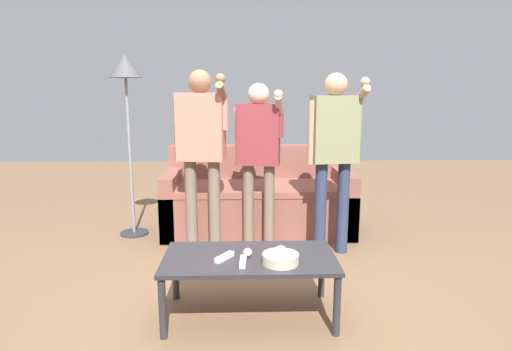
# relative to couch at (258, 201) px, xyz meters

# --- Properties ---
(ground_plane) EXTENTS (12.00, 12.00, 0.00)m
(ground_plane) POSITION_rel_couch_xyz_m (-0.11, -1.51, -0.30)
(ground_plane) COLOR brown
(couch) EXTENTS (1.88, 0.84, 0.85)m
(couch) POSITION_rel_couch_xyz_m (0.00, 0.00, 0.00)
(couch) COLOR brown
(couch) RESTS_ON ground
(coffee_table) EXTENTS (1.07, 0.56, 0.40)m
(coffee_table) POSITION_rel_couch_xyz_m (-0.12, -1.76, 0.05)
(coffee_table) COLOR #2D2D33
(coffee_table) RESTS_ON ground
(snack_bowl) EXTENTS (0.22, 0.22, 0.06)m
(snack_bowl) POSITION_rel_couch_xyz_m (0.07, -1.87, 0.12)
(snack_bowl) COLOR beige
(snack_bowl) RESTS_ON coffee_table
(game_remote_nunchuk) EXTENTS (0.06, 0.09, 0.05)m
(game_remote_nunchuk) POSITION_rel_couch_xyz_m (-0.13, -1.75, 0.12)
(game_remote_nunchuk) COLOR white
(game_remote_nunchuk) RESTS_ON coffee_table
(floor_lamp) EXTENTS (0.31, 0.31, 1.76)m
(floor_lamp) POSITION_rel_couch_xyz_m (-1.25, -0.12, 1.20)
(floor_lamp) COLOR #2D2D33
(floor_lamp) RESTS_ON ground
(player_left) EXTENTS (0.47, 0.36, 1.59)m
(player_left) POSITION_rel_couch_xyz_m (-0.51, -0.62, 0.70)
(player_left) COLOR #756656
(player_left) RESTS_ON ground
(player_center) EXTENTS (0.43, 0.35, 1.48)m
(player_center) POSITION_rel_couch_xyz_m (-0.02, -0.54, 0.63)
(player_center) COLOR #756656
(player_center) RESTS_ON ground
(player_right) EXTENTS (0.48, 0.30, 1.56)m
(player_right) POSITION_rel_couch_xyz_m (0.62, -0.69, 0.68)
(player_right) COLOR #2D3856
(player_right) RESTS_ON ground
(game_remote_wand_near) EXTENTS (0.13, 0.14, 0.03)m
(game_remote_wand_near) POSITION_rel_couch_xyz_m (0.05, -1.71, 0.11)
(game_remote_wand_near) COLOR white
(game_remote_wand_near) RESTS_ON coffee_table
(game_remote_wand_far) EXTENTS (0.04, 0.16, 0.03)m
(game_remote_wand_far) POSITION_rel_couch_xyz_m (-0.16, -1.87, 0.11)
(game_remote_wand_far) COLOR white
(game_remote_wand_far) RESTS_ON coffee_table
(game_remote_wand_spare) EXTENTS (0.12, 0.15, 0.03)m
(game_remote_wand_spare) POSITION_rel_couch_xyz_m (-0.27, -1.80, 0.11)
(game_remote_wand_spare) COLOR white
(game_remote_wand_spare) RESTS_ON coffee_table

